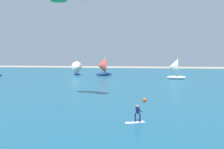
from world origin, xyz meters
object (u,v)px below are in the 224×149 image
object	(u,v)px
kitesurfer	(136,116)
marker_buoy	(145,100)
sailboat_far_left	(77,68)
sailboat_outermost	(174,69)
sailboat_mid_right	(102,67)

from	to	relation	value
kitesurfer	marker_buoy	world-z (taller)	kitesurfer
kitesurfer	sailboat_far_left	size ratio (longest dim) A/B	0.46
kitesurfer	sailboat_outermost	size ratio (longest dim) A/B	0.36
kitesurfer	marker_buoy	bearing A→B (deg)	84.66
sailboat_mid_right	kitesurfer	bearing A→B (deg)	-77.30
kitesurfer	sailboat_outermost	bearing A→B (deg)	78.05
sailboat_far_left	sailboat_outermost	distance (m)	27.55
kitesurfer	marker_buoy	distance (m)	10.23
kitesurfer	sailboat_mid_right	world-z (taller)	sailboat_mid_right
sailboat_far_left	marker_buoy	size ratio (longest dim) A/B	8.36
kitesurfer	sailboat_mid_right	distance (m)	47.67
sailboat_outermost	marker_buoy	xyz separation A→B (m)	(-7.44, -29.48, -2.27)
sailboat_far_left	sailboat_outermost	xyz separation A→B (m)	(26.26, -8.30, 0.53)
sailboat_far_left	sailboat_outermost	world-z (taller)	sailboat_outermost
marker_buoy	kitesurfer	bearing A→B (deg)	-95.34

